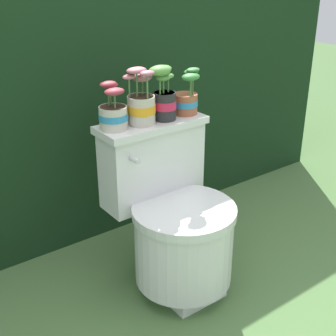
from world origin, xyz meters
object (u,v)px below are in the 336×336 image
object	(u,v)px
toilet	(174,221)
potted_plant_middle	(164,96)
potted_plant_midleft	(141,103)
potted_plant_left	(113,112)
potted_plant_midright	(186,98)

from	to	relation	value
toilet	potted_plant_middle	size ratio (longest dim) A/B	3.07
potted_plant_midleft	potted_plant_middle	size ratio (longest dim) A/B	1.00
toilet	potted_plant_middle	distance (m)	0.52
potted_plant_left	potted_plant_midright	world-z (taller)	potted_plant_midright
potted_plant_left	toilet	bearing A→B (deg)	-44.33
toilet	potted_plant_midright	distance (m)	0.52
potted_plant_left	potted_plant_middle	world-z (taller)	potted_plant_middle
potted_plant_left	potted_plant_middle	bearing A→B (deg)	-6.33
potted_plant_midleft	potted_plant_middle	xyz separation A→B (m)	(0.10, -0.01, 0.01)
potted_plant_midleft	potted_plant_middle	distance (m)	0.11
potted_plant_middle	potted_plant_midright	world-z (taller)	potted_plant_middle
toilet	potted_plant_left	size ratio (longest dim) A/B	3.82
potted_plant_midleft	potted_plant_middle	bearing A→B (deg)	-6.06
potted_plant_left	potted_plant_midleft	bearing A→B (deg)	-6.57
toilet	potted_plant_left	world-z (taller)	potted_plant_left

